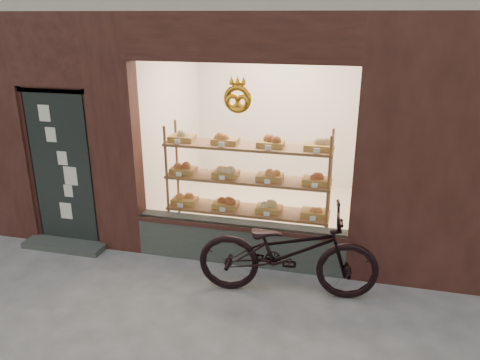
# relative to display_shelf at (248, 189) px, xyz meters

# --- Properties ---
(display_shelf) EXTENTS (2.20, 0.45, 1.70)m
(display_shelf) POSITION_rel_display_shelf_xyz_m (0.00, 0.00, 0.00)
(display_shelf) COLOR brown
(display_shelf) RESTS_ON ground
(bicycle) EXTENTS (2.10, 0.92, 1.07)m
(bicycle) POSITION_rel_display_shelf_xyz_m (0.70, -1.01, -0.33)
(bicycle) COLOR black
(bicycle) RESTS_ON ground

